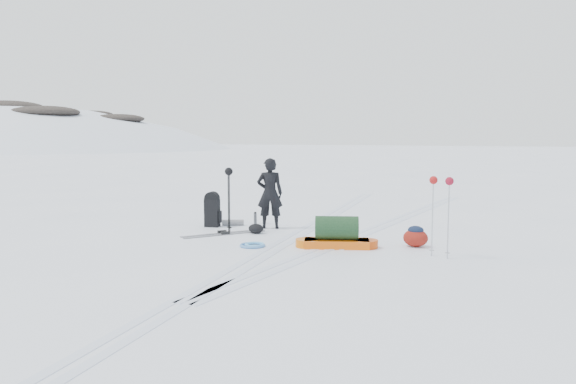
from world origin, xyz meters
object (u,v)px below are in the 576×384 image
at_px(skier, 270,193).
at_px(ski_poles_black, 229,179).
at_px(pulk_sled, 337,235).
at_px(expedition_rucksack, 215,210).

height_order(skier, ski_poles_black, skier).
height_order(skier, pulk_sled, skier).
bearing_deg(ski_poles_black, expedition_rucksack, 131.77).
bearing_deg(ski_poles_black, pulk_sled, -24.38).
bearing_deg(skier, ski_poles_black, 29.58).
xyz_separation_m(pulk_sled, ski_poles_black, (-2.69, 0.74, 0.94)).
relative_size(pulk_sled, expedition_rucksack, 1.99).
xyz_separation_m(skier, ski_poles_black, (-0.63, -0.79, 0.36)).
relative_size(expedition_rucksack, ski_poles_black, 0.58).
xyz_separation_m(skier, expedition_rucksack, (-1.29, -0.26, -0.43)).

